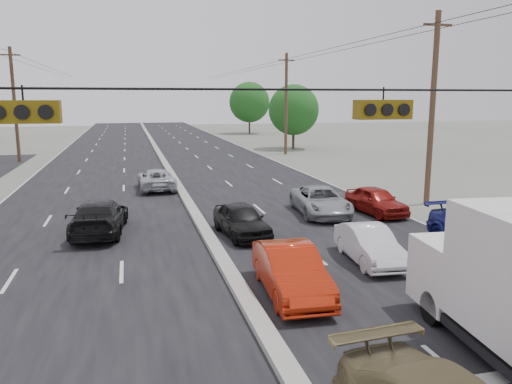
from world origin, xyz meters
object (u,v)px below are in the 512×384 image
(queue_car_a, at_px, (241,220))
(queue_car_d, at_px, (485,233))
(utility_pole_right_c, at_px, (286,103))
(tree_right_far, at_px, (249,102))
(utility_pole_right_b, at_px, (432,108))
(red_sedan, at_px, (291,271))
(queue_car_c, at_px, (321,201))
(tree_right_mid, at_px, (294,110))
(utility_pole_left_c, at_px, (15,104))
(queue_car_b, at_px, (369,245))
(oncoming_far, at_px, (156,179))
(queue_car_e, at_px, (376,201))
(oncoming_near, at_px, (99,217))

(queue_car_a, bearing_deg, queue_car_d, -35.02)
(utility_pole_right_c, relative_size, tree_right_far, 1.23)
(utility_pole_right_b, relative_size, red_sedan, 2.31)
(queue_car_c, bearing_deg, queue_car_a, -142.82)
(utility_pole_right_c, relative_size, tree_right_mid, 1.40)
(tree_right_mid, height_order, red_sedan, tree_right_mid)
(utility_pole_left_c, height_order, utility_pole_right_c, same)
(red_sedan, xyz_separation_m, queue_car_b, (3.56, 2.09, -0.08))
(queue_car_c, bearing_deg, utility_pole_right_c, 81.67)
(queue_car_d, bearing_deg, utility_pole_right_b, 69.86)
(utility_pole_left_c, relative_size, queue_car_a, 2.52)
(queue_car_b, relative_size, oncoming_far, 0.82)
(queue_car_e, bearing_deg, queue_car_c, 161.18)
(utility_pole_left_c, xyz_separation_m, queue_car_d, (22.10, -33.16, -4.36))
(queue_car_c, distance_m, oncoming_near, 10.37)
(utility_pole_right_c, bearing_deg, tree_right_mid, 63.43)
(queue_car_e, bearing_deg, oncoming_far, 130.14)
(queue_car_a, xyz_separation_m, queue_car_c, (4.62, 2.83, -0.01))
(tree_right_mid, bearing_deg, utility_pole_left_c, -169.70)
(utility_pole_right_b, distance_m, red_sedan, 15.71)
(red_sedan, relative_size, queue_car_e, 1.11)
(oncoming_far, bearing_deg, tree_right_far, -111.55)
(utility_pole_left_c, bearing_deg, queue_car_d, -56.32)
(queue_car_c, bearing_deg, queue_car_e, -6.34)
(queue_car_a, distance_m, queue_car_b, 5.66)
(queue_car_b, bearing_deg, oncoming_far, 116.15)
(utility_pole_right_c, distance_m, queue_car_b, 34.26)
(utility_pole_left_c, height_order, oncoming_far, utility_pole_left_c)
(tree_right_mid, distance_m, queue_car_c, 32.38)
(queue_car_b, bearing_deg, queue_car_a, 133.63)
(queue_car_d, relative_size, oncoming_far, 1.11)
(utility_pole_left_c, height_order, queue_car_c, utility_pole_left_c)
(oncoming_near, bearing_deg, queue_car_b, 151.34)
(utility_pole_right_b, distance_m, oncoming_near, 17.47)
(tree_right_mid, height_order, queue_car_d, tree_right_mid)
(utility_pole_left_c, xyz_separation_m, utility_pole_right_b, (25.00, -25.00, 0.00))
(queue_car_d, bearing_deg, utility_pole_right_c, 84.43)
(utility_pole_right_c, relative_size, queue_car_b, 2.62)
(tree_right_far, xyz_separation_m, queue_car_d, (-6.40, -63.16, -4.21))
(utility_pole_right_b, distance_m, oncoming_far, 16.64)
(utility_pole_left_c, distance_m, oncoming_near, 28.44)
(queue_car_b, bearing_deg, utility_pole_left_c, 122.40)
(queue_car_b, bearing_deg, tree_right_mid, 79.85)
(queue_car_c, xyz_separation_m, oncoming_near, (-10.33, -0.98, 0.05))
(tree_right_mid, relative_size, queue_car_c, 1.49)
(utility_pole_right_c, height_order, queue_car_e, utility_pole_right_c)
(utility_pole_right_c, height_order, queue_car_d, utility_pole_right_c)
(tree_right_far, bearing_deg, queue_car_c, -100.12)
(tree_right_mid, relative_size, queue_car_a, 1.80)
(queue_car_d, bearing_deg, queue_car_a, 151.02)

